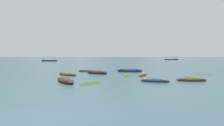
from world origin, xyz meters
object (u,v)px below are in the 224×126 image
object	(u,v)px
rowboat_5	(155,81)
rowboat_6	(87,71)
rowboat_1	(68,74)
ferry_0	(49,61)
mooring_buoy	(126,75)
rowboat_0	(191,80)
ferry_1	(171,59)
rowboat_4	(97,72)
rowboat_7	(65,80)
rowboat_2	(130,70)
rowboat_3	(143,75)

from	to	relation	value
rowboat_5	rowboat_6	bearing A→B (deg)	124.15
rowboat_1	ferry_0	bearing A→B (deg)	110.33
ferry_0	mooring_buoy	world-z (taller)	ferry_0
rowboat_0	ferry_1	distance (m)	125.58
rowboat_4	mooring_buoy	bearing A→B (deg)	-38.84
rowboat_0	rowboat_7	size ratio (longest dim) A/B	0.77
rowboat_1	ferry_1	bearing A→B (deg)	64.79
rowboat_2	rowboat_3	world-z (taller)	rowboat_2
rowboat_1	rowboat_4	bearing A→B (deg)	26.58
rowboat_3	rowboat_4	bearing A→B (deg)	159.11
rowboat_2	ferry_1	size ratio (longest dim) A/B	0.45
rowboat_4	rowboat_6	size ratio (longest dim) A/B	1.14
rowboat_1	ferry_0	xyz separation A→B (m)	(-27.20, 73.41, 0.28)
rowboat_6	rowboat_3	bearing A→B (deg)	-36.62
rowboat_2	rowboat_4	bearing A→B (deg)	-146.47
rowboat_4	mooring_buoy	distance (m)	5.29
ferry_0	mooring_buoy	xyz separation A→B (m)	(35.35, -74.71, -0.35)
rowboat_3	rowboat_6	bearing A→B (deg)	143.38
mooring_buoy	ferry_1	bearing A→B (deg)	68.48
rowboat_2	rowboat_5	distance (m)	12.50
rowboat_5	mooring_buoy	xyz separation A→B (m)	(-2.53, 5.57, -0.04)
rowboat_4	rowboat_7	distance (m)	9.35
rowboat_1	ferry_0	distance (m)	78.29
rowboat_7	ferry_0	size ratio (longest dim) A/B	0.50
rowboat_1	rowboat_3	world-z (taller)	rowboat_1
rowboat_0	rowboat_2	xyz separation A→B (m)	(-5.41, 11.80, 0.09)
rowboat_4	rowboat_0	bearing A→B (deg)	-37.48
rowboat_3	rowboat_4	size ratio (longest dim) A/B	0.84
rowboat_2	rowboat_3	size ratio (longest dim) A/B	1.48
rowboat_5	rowboat_2	bearing A→B (deg)	95.94
rowboat_1	rowboat_3	distance (m)	10.62
rowboat_4	rowboat_5	world-z (taller)	rowboat_4
rowboat_0	mooring_buoy	bearing A→B (deg)	143.40
rowboat_4	ferry_1	distance (m)	121.70
mooring_buoy	rowboat_2	bearing A→B (deg)	79.82
rowboat_2	rowboat_5	bearing A→B (deg)	-84.06
rowboat_3	rowboat_6	xyz separation A→B (m)	(-8.58, 6.38, 0.03)
rowboat_2	rowboat_7	xyz separation A→B (m)	(-7.99, -12.52, -0.04)
rowboat_3	ferry_1	size ratio (longest dim) A/B	0.31
rowboat_6	ferry_0	world-z (taller)	ferry_0
rowboat_6	rowboat_0	bearing A→B (deg)	-43.51
rowboat_7	rowboat_1	bearing A→B (deg)	101.38
rowboat_0	rowboat_4	bearing A→B (deg)	142.52
rowboat_1	rowboat_3	bearing A→B (deg)	-2.66
rowboat_6	ferry_0	distance (m)	73.58
rowboat_1	ferry_0	world-z (taller)	ferry_0
rowboat_2	rowboat_1	bearing A→B (deg)	-149.34
mooring_buoy	rowboat_5	bearing A→B (deg)	-65.60
rowboat_0	rowboat_5	bearing A→B (deg)	-171.19
rowboat_1	rowboat_5	world-z (taller)	rowboat_1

